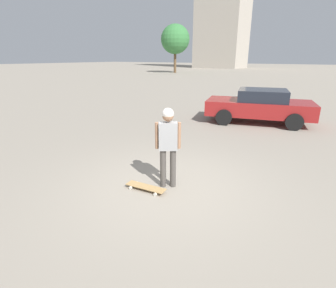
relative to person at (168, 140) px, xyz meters
name	(u,v)px	position (x,y,z in m)	size (l,w,h in m)	color
ground_plane	(168,186)	(0.00, 0.00, -1.07)	(220.00, 220.00, 0.00)	gray
person	(168,140)	(0.00, 0.00, 0.00)	(0.45, 0.39, 1.73)	#4C4742
skateboard	(146,187)	(0.29, 0.41, -1.00)	(0.92, 0.36, 0.08)	tan
car_parked_near	(259,105)	(0.04, -7.07, -0.33)	(4.65, 2.98, 1.41)	maroon
tree_distant	(175,39)	(22.77, -36.36, 4.47)	(4.89, 4.89, 8.01)	brown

